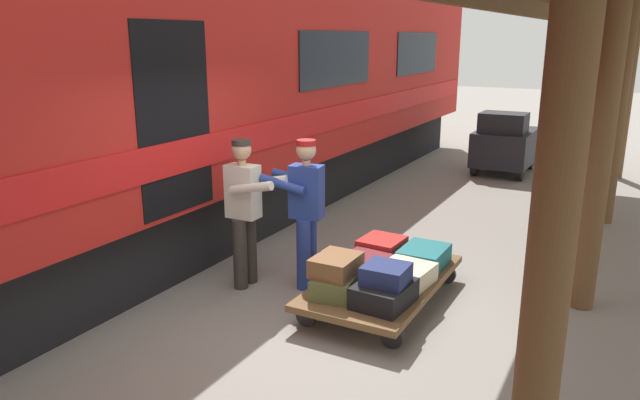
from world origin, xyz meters
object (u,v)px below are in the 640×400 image
suitcase_black_hardshell (384,294)px  suitcase_brown_leather (336,265)px  porter_in_overalls (305,208)px  suitcase_cream_canvas (405,274)px  luggage_cart (382,282)px  suitcase_maroon_trunk (361,266)px  train_car (75,102)px  suitcase_teal_softside (424,256)px  suitcase_navy_fabric (386,274)px  suitcase_red_plastic (382,248)px  baggage_tug (505,144)px  porter_by_door (245,208)px  suitcase_olive_duffel (336,284)px

suitcase_black_hardshell → suitcase_brown_leather: bearing=-1.2°
porter_in_overalls → suitcase_cream_canvas: bearing=178.6°
luggage_cart → suitcase_maroon_trunk: (0.26, 0.00, 0.13)m
train_car → luggage_cart: 4.07m
train_car → suitcase_teal_softside: (-3.82, -1.37, -1.67)m
suitcase_maroon_trunk → suitcase_navy_fabric: (-0.52, 0.57, 0.22)m
suitcase_red_plastic → baggage_tug: size_ratio=0.29×
suitcase_maroon_trunk → suitcase_cream_canvas: suitcase_cream_canvas is taller
suitcase_black_hardshell → suitcase_red_plastic: bearing=-66.4°
suitcase_brown_leather → porter_in_overalls: size_ratio=0.29×
baggage_tug → suitcase_black_hardshell: bearing=93.5°
suitcase_navy_fabric → luggage_cart: bearing=-65.2°
suitcase_cream_canvas → porter_in_overalls: 1.34m
train_car → luggage_cart: train_car is taller
baggage_tug → suitcase_teal_softside: bearing=94.2°
suitcase_black_hardshell → porter_by_door: porter_by_door is taller
suitcase_navy_fabric → baggage_tug: size_ratio=0.24×
suitcase_olive_duffel → suitcase_teal_softside: bearing=-113.6°
luggage_cart → suitcase_teal_softside: suitcase_teal_softside is taller
suitcase_teal_softside → suitcase_brown_leather: size_ratio=1.22×
luggage_cart → baggage_tug: size_ratio=1.26×
suitcase_olive_duffel → suitcase_black_hardshell: (-0.51, -0.00, 0.01)m
suitcase_maroon_trunk → porter_by_door: size_ratio=0.36×
suitcase_cream_canvas → suitcase_navy_fabric: (-0.01, 0.57, 0.21)m
porter_in_overalls → suitcase_olive_duffel: bearing=139.1°
suitcase_teal_softside → suitcase_red_plastic: bearing=0.0°
suitcase_cream_canvas → baggage_tug: 7.15m
suitcase_teal_softside → porter_in_overalls: porter_in_overalls is taller
baggage_tug → suitcase_brown_leather: bearing=89.6°
porter_by_door → train_car: bearing=13.8°
suitcase_cream_canvas → porter_by_door: porter_by_door is taller
train_car → porter_in_overalls: 2.94m
suitcase_maroon_trunk → suitcase_teal_softside: bearing=-131.1°
train_car → suitcase_brown_leather: size_ratio=42.79×
suitcase_cream_canvas → porter_in_overalls: (1.23, -0.03, 0.54)m
suitcase_brown_leather → suitcase_cream_canvas: bearing=-132.3°
suitcase_red_plastic → porter_in_overalls: (0.71, 0.56, 0.52)m
train_car → porter_by_door: 2.35m
train_car → suitcase_cream_canvas: bearing=-168.4°
porter_by_door → baggage_tug: bearing=-100.2°
suitcase_olive_duffel → porter_by_door: bearing=-12.8°
suitcase_red_plastic → suitcase_brown_leather: (0.01, 1.17, 0.19)m
suitcase_black_hardshell → porter_by_door: (1.82, -0.30, 0.53)m
suitcase_brown_leather → porter_in_overalls: bearing=-40.9°
suitcase_maroon_trunk → suitcase_red_plastic: size_ratio=1.25×
suitcase_olive_duffel → porter_by_door: porter_by_door is taller
train_car → suitcase_red_plastic: bearing=-157.5°
luggage_cart → suitcase_maroon_trunk: bearing=0.0°
suitcase_cream_canvas → suitcase_red_plastic: bearing=-48.9°
suitcase_maroon_trunk → suitcase_brown_leather: size_ratio=1.24×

